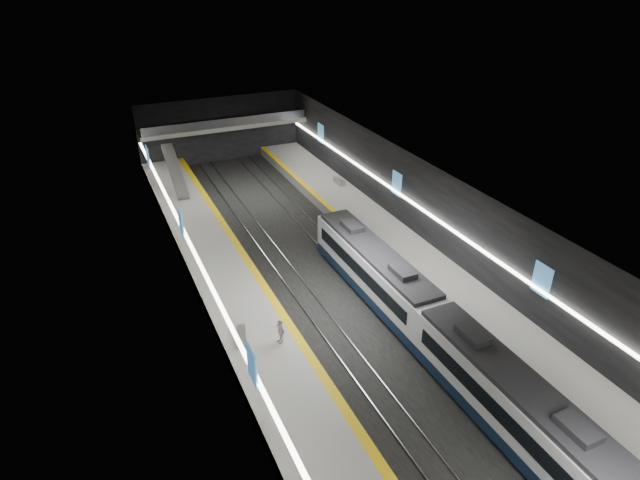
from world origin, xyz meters
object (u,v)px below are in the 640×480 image
bench_right_far (339,181)px  bench_left_far (241,337)px  train (432,325)px  escalator (175,171)px  passenger_left_a (280,331)px

bench_right_far → bench_left_far: bearing=-131.9°
train → escalator: 34.13m
train → escalator: size_ratio=3.76×
bench_right_far → passenger_left_a: passenger_left_a is taller
passenger_left_a → bench_left_far: bearing=-128.5°
escalator → passenger_left_a: 28.80m
train → passenger_left_a: size_ratio=17.40×
bench_left_far → passenger_left_a: bearing=-12.5°
escalator → bench_right_far: escalator is taller
passenger_left_a → bench_right_far: bearing=136.2°
train → bench_right_far: bearing=76.3°
bench_right_far → escalator: bearing=157.1°
train → bench_left_far: 12.39m
escalator → passenger_left_a: size_ratio=4.63×
train → passenger_left_a: (-8.97, 3.86, -0.33)m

